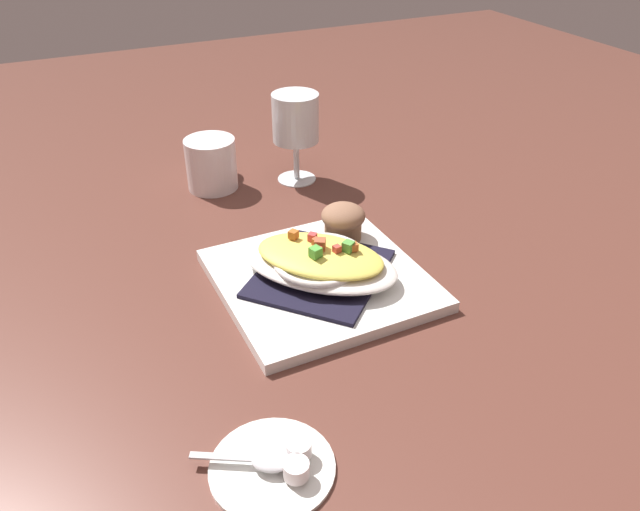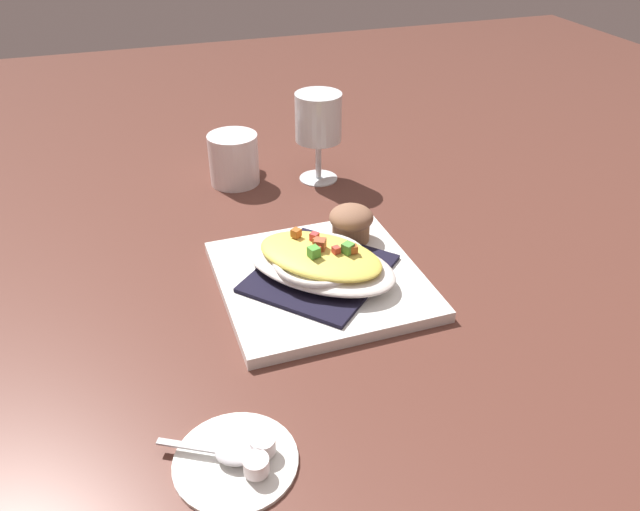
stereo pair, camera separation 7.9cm
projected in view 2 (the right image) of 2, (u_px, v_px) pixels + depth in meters
ground_plane at (320, 285)px, 0.82m from camera, size 2.60×2.60×0.00m
square_plate at (320, 280)px, 0.81m from camera, size 0.26×0.26×0.02m
folded_napkin at (320, 273)px, 0.81m from camera, size 0.23×0.23×0.01m
gratin_dish at (320, 260)px, 0.80m from camera, size 0.23×0.23×0.05m
muffin at (351, 222)px, 0.87m from camera, size 0.06×0.06×0.05m
coffee_mug at (234, 161)px, 1.05m from camera, size 0.10×0.09×0.09m
stemmed_glass at (318, 122)px, 1.03m from camera, size 0.08×0.08×0.15m
creamer_saucer at (236, 460)px, 0.58m from camera, size 0.12×0.12×0.01m
spoon at (231, 453)px, 0.57m from camera, size 0.06×0.09×0.01m
creamer_cup_0 at (256, 465)px, 0.56m from camera, size 0.02×0.02×0.02m
creamer_cup_1 at (263, 445)px, 0.58m from camera, size 0.02×0.02×0.02m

